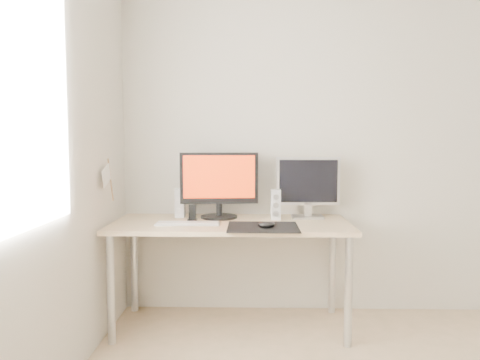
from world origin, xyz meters
name	(u,v)px	position (x,y,z in m)	size (l,w,h in m)	color
wall_back	(358,145)	(0.00, 1.75, 1.25)	(3.50, 3.50, 0.00)	beige
mousepad	(263,227)	(-0.72, 1.19, 0.73)	(0.45, 0.40, 0.00)	black
mouse	(266,225)	(-0.70, 1.16, 0.75)	(0.11, 0.06, 0.04)	black
desk	(231,233)	(-0.93, 1.38, 0.65)	(1.60, 0.70, 0.73)	#D1B587
main_monitor	(219,183)	(-1.02, 1.54, 0.98)	(0.55, 0.28, 0.47)	black
second_monitor	(308,184)	(-0.39, 1.56, 0.97)	(0.45, 0.16, 0.43)	#BABABD
speaker_left	(180,203)	(-1.30, 1.57, 0.83)	(0.07, 0.08, 0.21)	silver
speaker_right	(276,205)	(-0.62, 1.49, 0.83)	(0.07, 0.08, 0.21)	white
keyboard	(188,223)	(-1.21, 1.28, 0.74)	(0.42, 0.12, 0.02)	silver
phone_dock	(192,216)	(-1.20, 1.42, 0.76)	(0.06, 0.05, 0.11)	black
pennant	(108,177)	(-1.72, 1.24, 1.05)	(0.01, 0.23, 0.29)	#A57F54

